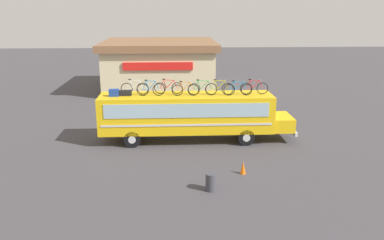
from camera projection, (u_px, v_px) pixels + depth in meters
ground_plane at (186, 140)px, 25.08m from camera, size 120.00×120.00×0.00m
bus at (190, 113)px, 24.62m from camera, size 11.99×2.52×2.94m
luggage_bag_1 at (114, 93)px, 23.83m from camera, size 0.57×0.36×0.42m
luggage_bag_2 at (125, 93)px, 24.09m from camera, size 0.75×0.45×0.30m
rooftop_bicycle_1 at (135, 88)px, 24.30m from camera, size 1.70×0.44×0.96m
rooftop_bicycle_2 at (151, 89)px, 23.91m from camera, size 1.71×0.44×0.98m
rooftop_bicycle_3 at (169, 88)px, 24.47m from camera, size 1.76×0.44×0.94m
rooftop_bicycle_4 at (185, 90)px, 23.95m from camera, size 1.64×0.44×0.90m
rooftop_bicycle_5 at (203, 89)px, 24.13m from camera, size 1.79×0.44×0.96m
rooftop_bicycle_6 at (219, 89)px, 24.10m from camera, size 1.74×0.44×0.97m
rooftop_bicycle_7 at (238, 89)px, 24.02m from camera, size 1.76×0.44×0.92m
rooftop_bicycle_8 at (254, 88)px, 24.33m from camera, size 1.74×0.44×0.95m
roadside_building at (160, 64)px, 40.65m from camera, size 11.26×10.73×4.81m
trash_bin at (211, 182)px, 18.15m from camera, size 0.50×0.50×0.83m
traffic_cone at (243, 168)px, 19.99m from camera, size 0.29×0.29×0.66m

